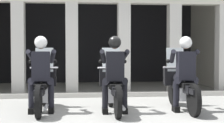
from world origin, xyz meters
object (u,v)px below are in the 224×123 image
motorcycle_center (113,88)px  police_officer_right (185,67)px  police_officer_center (115,68)px  police_officer_left (41,68)px  motorcycle_right (181,86)px  motorcycle_left (43,87)px

motorcycle_center → police_officer_right: (1.49, -0.24, 0.44)m
police_officer_center → police_officer_left: bearing=156.2°
motorcycle_right → police_officer_right: bearing=-102.8°
motorcycle_left → police_officer_right: size_ratio=1.29×
motorcycle_left → motorcycle_right: (2.99, -0.13, 0.00)m
motorcycle_left → motorcycle_center: same height
motorcycle_left → police_officer_left: (-0.00, -0.28, 0.44)m
police_officer_center → motorcycle_right: bearing=-4.8°
police_officer_left → motorcycle_right: 3.03m
police_officer_center → motorcycle_left: bearing=145.8°
police_officer_left → motorcycle_center: size_ratio=0.78×
police_officer_left → police_officer_center: same height
police_officer_right → motorcycle_right: bearing=77.2°
motorcycle_left → police_officer_center: 1.62m
police_officer_left → motorcycle_center: 1.56m
police_officer_left → police_officer_right: 2.99m
police_officer_right → motorcycle_left: bearing=159.6°
motorcycle_right → police_officer_right: (-0.00, -0.28, 0.44)m
motorcycle_left → motorcycle_right: same height
police_officer_left → police_officer_center: bearing=-24.8°
motorcycle_left → police_officer_center: police_officer_center is taller
police_officer_left → police_officer_right: size_ratio=1.00×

